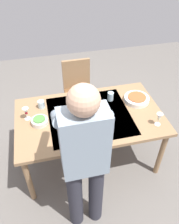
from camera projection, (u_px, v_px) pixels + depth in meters
The scene contains 14 objects.
ground_plane at pixel (90, 156), 3.06m from camera, with size 6.00×6.00×0.00m, color #66605B.
dining_table at pixel (90, 120), 2.62m from camera, with size 1.65×0.98×0.74m.
chair_near at pixel (78, 87), 3.36m from camera, with size 0.40×0.40×0.91m.
person_server at pixel (84, 159), 1.84m from camera, with size 0.42×0.61×1.69m.
wine_bottle at pixel (70, 139), 2.16m from camera, with size 0.07×0.07×0.30m.
wine_glass_left at pixel (159, 117), 2.40m from camera, with size 0.07×0.07×0.15m.
wine_glass_right at pixel (26, 112), 2.47m from camera, with size 0.07×0.07×0.15m.
water_cup_near_left at pixel (110, 96), 2.76m from camera, with size 0.07×0.07×0.11m, color silver.
water_cup_near_right at pixel (41, 104), 2.65m from camera, with size 0.08×0.08×0.09m, color silver.
serving_bowl_pasta at pixel (137, 99), 2.76m from camera, with size 0.30×0.30×0.07m.
side_bowl_salad at pixel (40, 121), 2.46m from camera, with size 0.18×0.18×0.07m.
dinner_plate_near at pixel (64, 123), 2.48m from camera, with size 0.23×0.23×0.01m, color white.
table_knife at pixel (90, 112), 2.62m from camera, with size 0.01×0.20×0.01m, color silver.
table_fork at pixel (69, 104), 2.72m from camera, with size 0.01×0.18×0.01m, color silver.
Camera 1 is at (0.44, 1.87, 2.46)m, focal length 36.79 mm.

